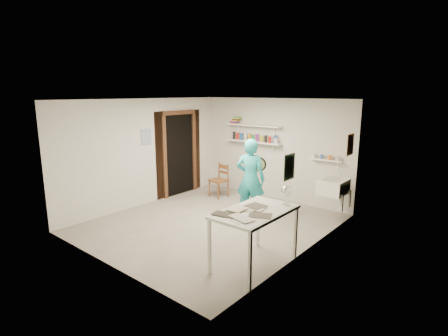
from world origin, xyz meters
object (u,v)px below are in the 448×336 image
Objects in this scene: man at (250,179)px; wall_clock at (259,164)px; wooden_chair at (219,180)px; desk_lamp at (287,191)px; belfast_sink at (333,186)px; work_table at (255,238)px.

man is 5.56× the size of wall_clock.
desk_lamp is at bearing -23.30° from wooden_chair.
wall_clock reaches higher than belfast_sink.
desk_lamp is (2.89, -1.80, 0.66)m from wooden_chair.
man is (-1.36, -0.93, 0.12)m from belfast_sink.
wall_clock reaches higher than work_table.
man is 1.94× the size of wooden_chair.
wooden_chair is at bearing 145.28° from wall_clock.
desk_lamp reaches higher than wooden_chair.
man is 0.35m from wall_clock.
man is 10.14× the size of desk_lamp.
man reaches higher than belfast_sink.
wall_clock is 1.82× the size of desk_lamp.
belfast_sink is at bearing 87.55° from work_table.
desk_lamp reaches higher than belfast_sink.
wall_clock is at bearing 122.55° from work_table.
work_table is at bearing -32.27° from wooden_chair.
belfast_sink is 2.81m from wooden_chair.
work_table is 0.86m from desk_lamp.
wall_clock is 0.35× the size of wooden_chair.
man is at bearing -16.51° from wooden_chair.
wall_clock is at bearing -125.32° from man.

